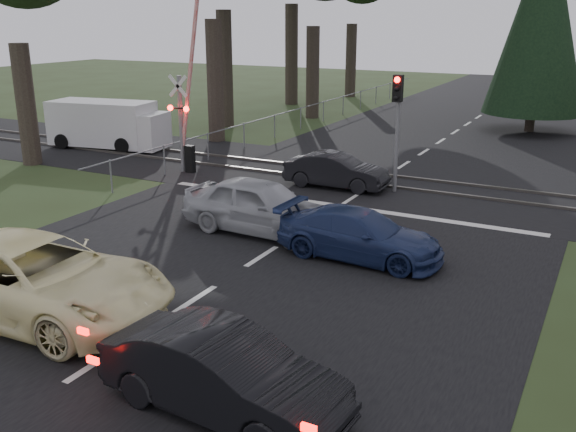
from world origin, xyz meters
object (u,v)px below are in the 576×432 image
Objects in this scene: cream_coupe at (36,279)px; blue_sedan at (360,235)px; dark_hatchback at (223,374)px; dark_car_far at (336,171)px; silver_car at (261,206)px; white_van at (110,125)px; crossing_signal at (186,121)px; traffic_signal_center at (397,113)px.

blue_sedan is (4.72, 6.21, -0.20)m from cream_coupe.
dark_hatchback reaches higher than dark_car_far.
dark_hatchback is 0.95× the size of blue_sedan.
silver_car is at bearing 30.27° from dark_hatchback.
white_van reaches higher than cream_coupe.
dark_hatchback is at bearing -150.99° from silver_car.
crossing_signal reaches higher than white_van.
dark_car_far is 0.65× the size of white_van.
silver_car is 0.80× the size of white_van.
traffic_signal_center reaches higher than white_van.
blue_sedan is at bearing -78.98° from traffic_signal_center.
crossing_signal reaches higher than silver_car.
cream_coupe reaches higher than silver_car.
blue_sedan is at bearing -30.78° from crossing_signal.
traffic_signal_center is 0.71× the size of white_van.
cream_coupe is 1.45× the size of dark_hatchback.
white_van is (-12.36, 1.85, 0.48)m from dark_car_far.
silver_car reaches higher than dark_car_far.
dark_car_far is (-3.36, 6.26, -0.01)m from blue_sedan.
blue_sedan is (9.56, -5.69, -1.43)m from crossing_signal.
traffic_signal_center reaches higher than blue_sedan.
dark_car_far is (-3.95, 13.58, -0.06)m from dark_hatchback.
silver_car is (1.44, 6.81, -0.04)m from cream_coupe.
cream_coupe is at bearing 172.61° from dark_car_far.
blue_sedan is (-0.59, 7.32, -0.05)m from dark_hatchback.
cream_coupe is (-3.44, -12.80, -1.98)m from traffic_signal_center.
dark_hatchback is at bearing -104.47° from cream_coupe.
traffic_signal_center is 1.00× the size of dark_hatchback.
silver_car is (-3.86, 7.91, 0.11)m from dark_hatchback.
cream_coupe is at bearing 171.00° from silver_car.
blue_sedan is at bearing 8.85° from dark_hatchback.
silver_car is at bearing -108.40° from traffic_signal_center.
blue_sedan is at bearing -152.96° from dark_car_far.
crossing_signal reaches higher than dark_hatchback.
crossing_signal is 1.20× the size of white_van.
white_van is (-14.43, 1.53, -1.70)m from traffic_signal_center.
traffic_signal_center is at bearing -82.25° from dark_car_far.
traffic_signal_center is at bearing -17.73° from cream_coupe.
white_van reaches higher than dark_hatchback.
white_van is (-16.30, 15.43, 0.42)m from dark_hatchback.
traffic_signal_center is at bearing -15.41° from silver_car.
silver_car is (6.28, -5.10, -1.27)m from crossing_signal.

